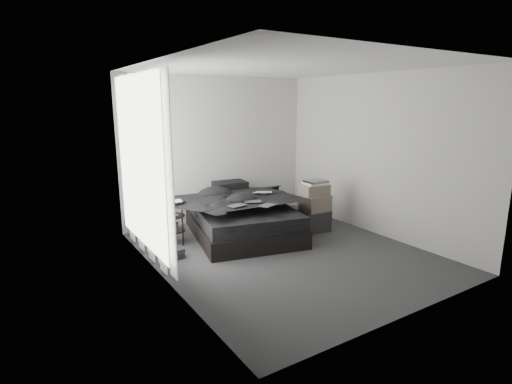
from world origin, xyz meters
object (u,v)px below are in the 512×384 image
laptop (262,189)px  side_stand (173,223)px  bed (242,227)px  box_lower (314,220)px

laptop → side_stand: laptop is taller
bed → laptop: laptop is taller
bed → side_stand: 1.14m
laptop → side_stand: 1.55m
laptop → box_lower: size_ratio=0.68×
laptop → bed: bearing=-154.5°
box_lower → bed: bearing=158.5°
bed → side_stand: bearing=-178.8°
bed → side_stand: (-1.10, 0.22, 0.19)m
bed → side_stand: side_stand is taller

